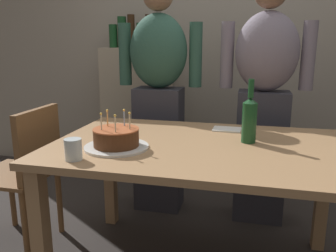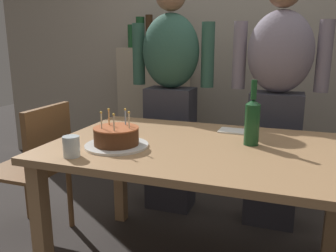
# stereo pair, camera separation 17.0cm
# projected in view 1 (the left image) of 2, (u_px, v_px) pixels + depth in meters

# --- Properties ---
(back_wall) EXTENTS (5.20, 0.10, 2.60)m
(back_wall) POSITION_uv_depth(u_px,v_px,m) (228.00, 35.00, 3.09)
(back_wall) COLOR #9E9384
(back_wall) RESTS_ON ground_plane
(dining_table) EXTENTS (1.50, 0.96, 0.74)m
(dining_table) POSITION_uv_depth(u_px,v_px,m) (201.00, 162.00, 1.78)
(dining_table) COLOR #A37A51
(dining_table) RESTS_ON ground_plane
(birthday_cake) EXTENTS (0.31, 0.31, 0.18)m
(birthday_cake) POSITION_uv_depth(u_px,v_px,m) (116.00, 139.00, 1.68)
(birthday_cake) COLOR white
(birthday_cake) RESTS_ON dining_table
(water_glass_near) EXTENTS (0.08, 0.08, 0.09)m
(water_glass_near) POSITION_uv_depth(u_px,v_px,m) (73.00, 149.00, 1.51)
(water_glass_near) COLOR silver
(water_glass_near) RESTS_ON dining_table
(wine_bottle) EXTENTS (0.07, 0.07, 0.32)m
(wine_bottle) POSITION_uv_depth(u_px,v_px,m) (249.00, 119.00, 1.76)
(wine_bottle) COLOR #194723
(wine_bottle) RESTS_ON dining_table
(napkin_stack) EXTENTS (0.16, 0.12, 0.01)m
(napkin_stack) POSITION_uv_depth(u_px,v_px,m) (227.00, 129.00, 2.03)
(napkin_stack) COLOR white
(napkin_stack) RESTS_ON dining_table
(person_man_bearded) EXTENTS (0.61, 0.27, 1.66)m
(person_man_bearded) POSITION_uv_depth(u_px,v_px,m) (159.00, 94.00, 2.51)
(person_man_bearded) COLOR #33333D
(person_man_bearded) RESTS_ON ground_plane
(person_woman_cardigan) EXTENTS (0.61, 0.27, 1.66)m
(person_woman_cardigan) POSITION_uv_depth(u_px,v_px,m) (264.00, 98.00, 2.34)
(person_woman_cardigan) COLOR #33333D
(person_woman_cardigan) RESTS_ON ground_plane
(dining_chair) EXTENTS (0.42, 0.42, 0.87)m
(dining_chair) POSITION_uv_depth(u_px,v_px,m) (26.00, 167.00, 2.07)
(dining_chair) COLOR brown
(dining_chair) RESTS_ON ground_plane
(shelf_cabinet) EXTENTS (0.60, 0.30, 1.48)m
(shelf_cabinet) POSITION_uv_depth(u_px,v_px,m) (137.00, 111.00, 3.22)
(shelf_cabinet) COLOR tan
(shelf_cabinet) RESTS_ON ground_plane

